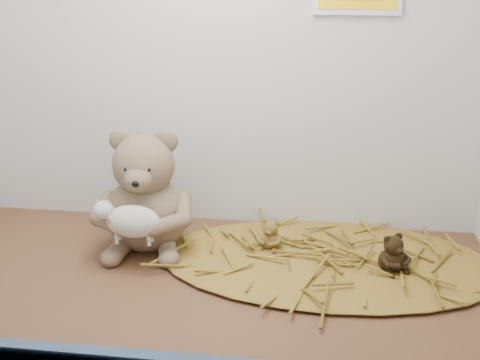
% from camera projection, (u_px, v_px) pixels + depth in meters
% --- Properties ---
extents(alcove_shell, '(1.20, 0.60, 0.90)m').
position_uv_depth(alcove_shell, '(195.00, 41.00, 1.11)').
color(alcove_shell, '#462918').
rests_on(alcove_shell, ground).
extents(straw_bed, '(0.70, 0.41, 0.01)m').
position_uv_depth(straw_bed, '(328.00, 260.00, 1.24)').
color(straw_bed, brown).
rests_on(straw_bed, shelf_floor).
extents(main_teddy, '(0.23, 0.24, 0.26)m').
position_uv_depth(main_teddy, '(146.00, 190.00, 1.27)').
color(main_teddy, '#79604A').
rests_on(main_teddy, shelf_floor).
extents(toy_lamb, '(0.14, 0.09, 0.09)m').
position_uv_depth(toy_lamb, '(133.00, 221.00, 1.20)').
color(toy_lamb, silver).
rests_on(toy_lamb, main_teddy).
extents(mini_teddy_tan, '(0.07, 0.07, 0.07)m').
position_uv_depth(mini_teddy_tan, '(271.00, 233.00, 1.27)').
color(mini_teddy_tan, olive).
rests_on(mini_teddy_tan, straw_bed).
extents(mini_teddy_brown, '(0.09, 0.09, 0.08)m').
position_uv_depth(mini_teddy_brown, '(392.00, 251.00, 1.18)').
color(mini_teddy_brown, black).
rests_on(mini_teddy_brown, straw_bed).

